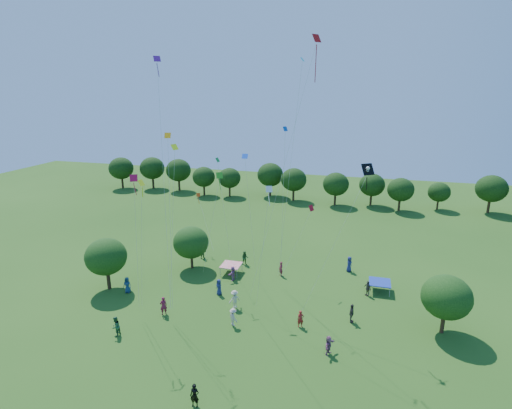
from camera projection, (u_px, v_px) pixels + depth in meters
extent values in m
cylinder|color=#422B19|center=(109.00, 281.00, 42.70)|extent=(0.39, 0.39, 1.90)
ellipsoid|color=#1D4714|center=(106.00, 257.00, 41.92)|extent=(4.31, 4.31, 3.88)
cylinder|color=#422B19|center=(192.00, 262.00, 47.74)|extent=(0.31, 0.31, 1.51)
ellipsoid|color=#1D4714|center=(191.00, 242.00, 47.04)|extent=(4.19, 4.19, 3.77)
cylinder|color=#422B19|center=(443.00, 324.00, 35.01)|extent=(0.35, 0.35, 1.70)
ellipsoid|color=#1D4714|center=(447.00, 297.00, 34.28)|extent=(4.21, 4.21, 3.79)
cylinder|color=#422B19|center=(123.00, 183.00, 86.13)|extent=(0.44, 0.44, 2.15)
ellipsoid|color=#17370F|center=(121.00, 168.00, 85.22)|extent=(5.17, 5.17, 4.65)
cylinder|color=#422B19|center=(153.00, 183.00, 86.02)|extent=(0.45, 0.45, 2.17)
ellipsoid|color=#17370F|center=(152.00, 168.00, 85.10)|extent=(5.22, 5.22, 4.70)
cylinder|color=#422B19|center=(179.00, 185.00, 84.12)|extent=(0.44, 0.44, 2.15)
ellipsoid|color=#17370F|center=(178.00, 170.00, 83.21)|extent=(5.17, 5.17, 4.65)
cylinder|color=#422B19|center=(204.00, 191.00, 80.39)|extent=(0.38, 0.38, 1.87)
ellipsoid|color=#17370F|center=(204.00, 177.00, 79.59)|extent=(4.48, 4.48, 4.03)
cylinder|color=#422B19|center=(230.00, 192.00, 79.65)|extent=(0.38, 0.38, 1.84)
ellipsoid|color=#17370F|center=(229.00, 178.00, 78.86)|extent=(4.42, 4.42, 3.98)
cylinder|color=#422B19|center=(270.00, 191.00, 79.88)|extent=(0.44, 0.44, 2.14)
ellipsoid|color=#17370F|center=(270.00, 175.00, 78.97)|extent=(5.14, 5.14, 4.63)
cylinder|color=#422B19|center=(293.00, 195.00, 76.60)|extent=(0.42, 0.42, 2.03)
ellipsoid|color=#17370F|center=(294.00, 180.00, 75.74)|extent=(4.86, 4.86, 4.37)
cylinder|color=#422B19|center=(335.00, 200.00, 73.57)|extent=(0.40, 0.40, 1.96)
ellipsoid|color=#17370F|center=(336.00, 184.00, 72.73)|extent=(4.71, 4.71, 4.24)
cylinder|color=#422B19|center=(371.00, 200.00, 73.39)|extent=(0.39, 0.39, 1.91)
ellipsoid|color=#17370F|center=(372.00, 185.00, 72.57)|extent=(4.59, 4.59, 4.13)
cylinder|color=#422B19|center=(399.00, 205.00, 70.17)|extent=(0.39, 0.39, 1.89)
ellipsoid|color=#17370F|center=(401.00, 190.00, 69.36)|extent=(4.54, 4.54, 4.08)
cylinder|color=#422B19|center=(437.00, 205.00, 70.89)|extent=(0.33, 0.33, 1.58)
ellipsoid|color=#17370F|center=(439.00, 192.00, 70.21)|extent=(3.80, 3.80, 3.42)
cylinder|color=#422B19|center=(488.00, 207.00, 68.96)|extent=(0.44, 0.44, 2.13)
ellipsoid|color=#17370F|center=(492.00, 189.00, 68.06)|extent=(5.12, 5.12, 4.61)
cube|color=red|center=(231.00, 265.00, 46.25)|extent=(2.20, 2.20, 0.08)
cylinder|color=#999999|center=(220.00, 272.00, 45.72)|extent=(0.05, 0.05, 1.10)
cylinder|color=#999999|center=(237.00, 274.00, 45.21)|extent=(0.05, 0.05, 1.10)
cylinder|color=#999999|center=(226.00, 264.00, 47.57)|extent=(0.05, 0.05, 1.10)
cylinder|color=#999999|center=(242.00, 266.00, 47.07)|extent=(0.05, 0.05, 1.10)
cube|color=#1834A0|center=(380.00, 282.00, 42.13)|extent=(2.20, 2.20, 0.08)
cylinder|color=#999999|center=(370.00, 290.00, 41.60)|extent=(0.05, 0.05, 1.10)
cylinder|color=#999999|center=(390.00, 292.00, 41.09)|extent=(0.05, 0.05, 1.10)
cylinder|color=#999999|center=(370.00, 281.00, 43.45)|extent=(0.05, 0.05, 1.10)
cylinder|color=#999999|center=(389.00, 283.00, 42.94)|extent=(0.05, 0.05, 1.10)
imported|color=black|center=(195.00, 396.00, 26.82)|extent=(0.67, 0.46, 1.72)
imported|color=navy|center=(127.00, 285.00, 41.93)|extent=(0.90, 0.57, 1.72)
imported|color=maroon|center=(301.00, 319.00, 35.85)|extent=(0.70, 0.58, 1.60)
imported|color=#254E21|center=(203.00, 253.00, 50.40)|extent=(0.86, 0.85, 1.60)
imported|color=#C5AE9E|center=(233.00, 317.00, 36.08)|extent=(1.17, 1.08, 1.69)
imported|color=#413B34|center=(352.00, 313.00, 36.56)|extent=(0.49, 1.07, 1.83)
imported|color=#9E5C8F|center=(233.00, 273.00, 44.66)|extent=(0.76, 1.60, 1.65)
imported|color=navy|center=(219.00, 287.00, 41.53)|extent=(0.94, 0.88, 1.70)
imported|color=maroon|center=(281.00, 269.00, 45.70)|extent=(0.72, 0.75, 1.70)
imported|color=#235231|center=(116.00, 326.00, 34.58)|extent=(0.51, 0.90, 1.78)
imported|color=beige|center=(234.00, 299.00, 38.96)|extent=(1.22, 1.27, 1.87)
imported|color=#423D35|center=(368.00, 288.00, 41.34)|extent=(0.95, 1.01, 1.63)
imported|color=#864E6C|center=(329.00, 345.00, 32.16)|extent=(1.01, 1.62, 1.64)
imported|color=navy|center=(349.00, 264.00, 46.79)|extent=(0.77, 1.02, 1.84)
imported|color=maroon|center=(163.00, 306.00, 37.83)|extent=(0.80, 0.79, 1.83)
imported|color=#2B5725|center=(245.00, 258.00, 48.58)|extent=(0.96, 0.70, 1.74)
cube|color=black|center=(368.00, 169.00, 33.26)|extent=(1.18, 1.06, 0.90)
cube|color=black|center=(367.00, 184.00, 33.66)|extent=(0.11, 0.27, 1.18)
sphere|color=white|center=(368.00, 168.00, 33.18)|extent=(0.33, 0.33, 0.33)
cylinder|color=white|center=(368.00, 172.00, 33.25)|extent=(0.24, 0.46, 0.31)
cylinder|color=white|center=(368.00, 172.00, 33.25)|extent=(0.24, 0.46, 0.31)
cylinder|color=beige|center=(333.00, 246.00, 34.75)|extent=(4.82, 2.15, 12.51)
cube|color=red|center=(317.00, 38.00, 32.19)|extent=(0.76, 0.84, 0.66)
cube|color=red|center=(316.00, 64.00, 32.79)|extent=(0.16, 0.64, 2.94)
cylinder|color=beige|center=(280.00, 181.00, 35.61)|extent=(5.36, 1.23, 23.03)
cube|color=#BF0B38|center=(134.00, 178.00, 32.36)|extent=(0.68, 0.55, 0.54)
cube|color=#BF0B38|center=(135.00, 189.00, 32.67)|extent=(0.13, 0.25, 1.08)
cylinder|color=beige|center=(137.00, 248.00, 34.65)|extent=(1.15, 0.83, 12.19)
cube|color=#FFA20D|center=(168.00, 135.00, 34.65)|extent=(0.62, 0.47, 0.46)
cylinder|color=beige|center=(170.00, 226.00, 35.67)|extent=(0.70, 2.38, 15.28)
cube|color=#D0FC16|center=(175.00, 147.00, 31.53)|extent=(0.55, 0.63, 0.43)
cylinder|color=beige|center=(172.00, 235.00, 34.10)|extent=(1.69, 0.54, 14.76)
cube|color=#2F961B|center=(219.00, 175.00, 40.60)|extent=(0.73, 0.61, 0.59)
cube|color=#2F961B|center=(220.00, 185.00, 40.93)|extent=(0.12, 0.27, 1.14)
cylinder|color=beige|center=(211.00, 227.00, 42.29)|extent=(2.09, 0.31, 10.65)
cube|color=blue|center=(245.00, 156.00, 38.87)|extent=(0.62, 0.47, 0.42)
cylinder|color=beige|center=(251.00, 217.00, 41.90)|extent=(0.37, 2.62, 12.85)
cube|color=#6A1687|center=(157.00, 59.00, 34.11)|extent=(0.67, 0.64, 0.49)
cube|color=#6A1687|center=(158.00, 70.00, 34.41)|extent=(0.08, 0.26, 1.11)
cylinder|color=beige|center=(164.00, 190.00, 35.29)|extent=(1.74, 3.68, 21.64)
cube|color=white|center=(269.00, 189.00, 29.24)|extent=(0.53, 0.40, 0.44)
cube|color=white|center=(269.00, 200.00, 29.52)|extent=(0.13, 0.23, 1.00)
cylinder|color=beige|center=(262.00, 255.00, 33.20)|extent=(2.12, 4.22, 12.14)
cube|color=#0DABCE|center=(302.00, 59.00, 33.95)|extent=(0.36, 0.48, 0.35)
cylinder|color=beige|center=(289.00, 181.00, 38.53)|extent=(2.37, 2.62, 21.63)
cube|color=red|center=(311.00, 208.00, 42.44)|extent=(0.58, 0.73, 0.60)
cylinder|color=beige|center=(296.00, 243.00, 42.80)|extent=(2.64, 2.21, 6.92)
cube|color=#F1420C|center=(198.00, 195.00, 52.35)|extent=(0.54, 0.42, 0.44)
cube|color=#F1420C|center=(199.00, 201.00, 52.61)|extent=(0.13, 0.22, 0.94)
cylinder|color=beige|center=(206.00, 223.00, 51.07)|extent=(3.38, 3.73, 5.81)
cube|color=#FDFB16|center=(141.00, 183.00, 32.52)|extent=(0.36, 0.57, 0.46)
cube|color=#FDFB16|center=(142.00, 192.00, 32.79)|extent=(0.18, 0.20, 0.91)
cylinder|color=beige|center=(142.00, 249.00, 34.86)|extent=(1.59, 0.94, 11.80)
cube|color=#188730|center=(218.00, 160.00, 43.71)|extent=(0.36, 0.56, 0.46)
cylinder|color=beige|center=(224.00, 212.00, 45.74)|extent=(0.92, 0.99, 11.69)
cube|color=blue|center=(285.00, 129.00, 37.30)|extent=(0.45, 0.52, 0.42)
cylinder|color=beige|center=(283.00, 208.00, 40.24)|extent=(0.49, 1.41, 15.60)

